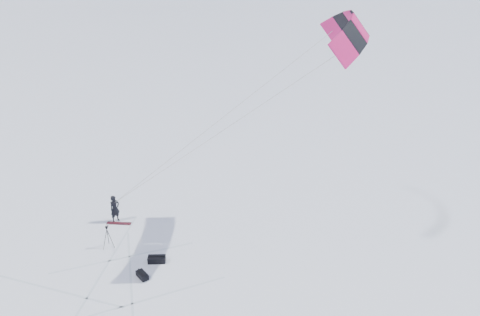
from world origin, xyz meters
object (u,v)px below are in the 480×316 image
at_px(snowboard, 119,223).
at_px(gear_bag_b, 142,275).
at_px(snowkiter, 116,221).
at_px(tripod, 107,234).
at_px(gear_bag_a, 157,259).

height_order(snowboard, gear_bag_b, gear_bag_b).
distance_m(snowkiter, tripod, 3.02).
height_order(tripod, gear_bag_a, tripod).
bearing_deg(gear_bag_a, snowboard, 125.41).
height_order(snowboard, tripod, tripod).
bearing_deg(snowkiter, gear_bag_b, -110.75).
height_order(snowkiter, gear_bag_a, snowkiter).
distance_m(snowboard, tripod, 2.69).
xyz_separation_m(snowboard, gear_bag_a, (4.18, -2.80, 0.17)).
relative_size(tripod, gear_bag_a, 1.32).
height_order(snowkiter, tripod, tripod).
distance_m(snowboard, gear_bag_a, 5.03).
height_order(gear_bag_a, gear_bag_b, gear_bag_a).
relative_size(snowboard, tripod, 1.10).
bearing_deg(snowkiter, snowboard, -99.49).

